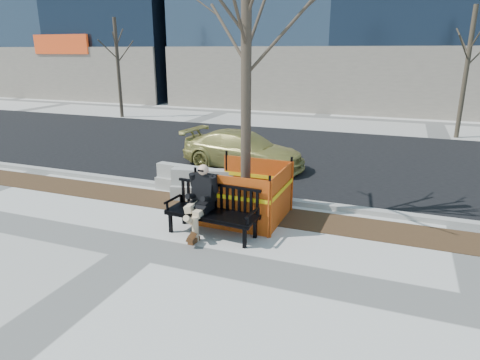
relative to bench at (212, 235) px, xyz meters
The scene contains 12 objects.
ground 1.49m from the bench, 133.62° to the right, with size 120.00×120.00×0.00m, color beige.
mulch_strip 1.84m from the bench, 124.08° to the left, with size 40.00×1.20×0.02m, color #47301C.
asphalt_street 7.79m from the bench, 97.59° to the left, with size 60.00×10.40×0.01m, color black.
curb 2.68m from the bench, 112.61° to the left, with size 60.00×0.25×0.12m, color #9E9B93.
bench is the anchor object (origin of this frame).
seated_man 0.28m from the bench, 164.44° to the left, with size 0.63×1.05×1.46m, color black, non-canonical shape.
tree_fence 1.22m from the bench, 74.83° to the left, with size 2.70×2.70×6.76m, color #D54215, non-canonical shape.
sedan 5.44m from the bench, 103.73° to the left, with size 1.70×4.19×1.22m, color #A59B4D.
jersey_barrier_left 2.84m from the bench, 122.50° to the left, with size 2.56×0.51×0.73m, color #9D9B93, non-canonical shape.
jersey_barrier_right 2.19m from the bench, 105.15° to the left, with size 2.87×0.57×0.82m, color #9C9A92, non-canonical shape.
far_tree_left 17.85m from the bench, 132.01° to the left, with size 2.21×2.21×5.96m, color #473A2D, non-canonical shape.
far_tree_right 14.78m from the bench, 66.55° to the left, with size 2.24×2.24×6.04m, color #463C2D, non-canonical shape.
Camera 1 is at (4.55, -6.43, 3.77)m, focal length 31.64 mm.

